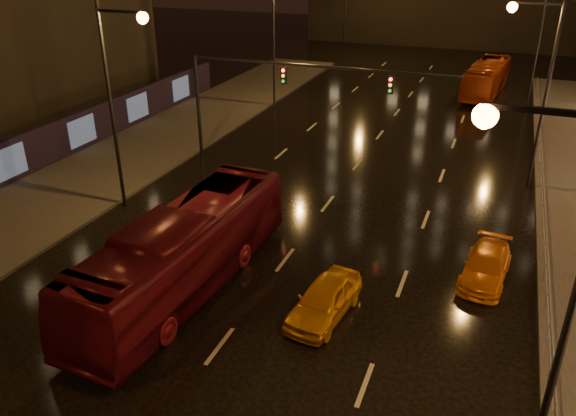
{
  "coord_description": "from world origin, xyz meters",
  "views": [
    {
      "loc": [
        7.56,
        -9.1,
        12.38
      ],
      "look_at": [
        0.15,
        9.95,
        2.5
      ],
      "focal_mm": 35.0,
      "sensor_mm": 36.0,
      "label": 1
    }
  ],
  "objects_px": {
    "bus_red": "(185,251)",
    "bus_curb": "(487,78)",
    "taxi_near": "(324,300)",
    "taxi_far": "(486,266)"
  },
  "relations": [
    {
      "from": "taxi_near",
      "to": "taxi_far",
      "type": "xyz_separation_m",
      "value": [
        5.26,
        4.64,
        -0.09
      ]
    },
    {
      "from": "bus_red",
      "to": "taxi_far",
      "type": "xyz_separation_m",
      "value": [
        10.79,
        4.86,
        -1.06
      ]
    },
    {
      "from": "taxi_near",
      "to": "taxi_far",
      "type": "height_order",
      "value": "taxi_near"
    },
    {
      "from": "bus_red",
      "to": "taxi_near",
      "type": "bearing_deg",
      "value": 5.3
    },
    {
      "from": "bus_red",
      "to": "bus_curb",
      "type": "height_order",
      "value": "bus_red"
    },
    {
      "from": "bus_red",
      "to": "taxi_near",
      "type": "relative_size",
      "value": 2.95
    },
    {
      "from": "bus_curb",
      "to": "taxi_near",
      "type": "xyz_separation_m",
      "value": [
        -3.26,
        -35.52,
        -0.74
      ]
    },
    {
      "from": "bus_curb",
      "to": "taxi_near",
      "type": "relative_size",
      "value": 2.55
    },
    {
      "from": "bus_curb",
      "to": "taxi_far",
      "type": "bearing_deg",
      "value": -79.44
    },
    {
      "from": "bus_red",
      "to": "bus_curb",
      "type": "xyz_separation_m",
      "value": [
        8.79,
        35.74,
        -0.22
      ]
    }
  ]
}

